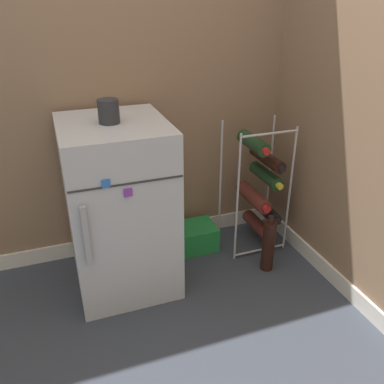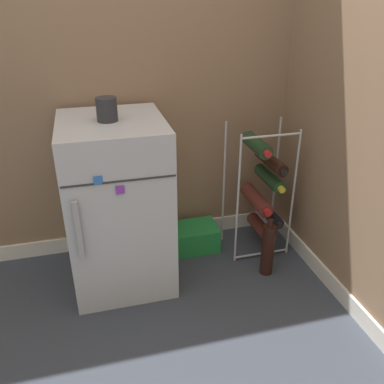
{
  "view_description": "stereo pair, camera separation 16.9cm",
  "coord_description": "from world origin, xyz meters",
  "px_view_note": "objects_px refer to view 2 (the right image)",
  "views": [
    {
      "loc": [
        -0.42,
        -1.51,
        1.37
      ],
      "look_at": [
        0.22,
        0.28,
        0.43
      ],
      "focal_mm": 38.0,
      "sensor_mm": 36.0,
      "label": 1
    },
    {
      "loc": [
        -0.26,
        -1.56,
        1.37
      ],
      "look_at": [
        0.22,
        0.28,
        0.43
      ],
      "focal_mm": 38.0,
      "sensor_mm": 36.0,
      "label": 2
    }
  ],
  "objects_px": {
    "mini_fridge": "(118,204)",
    "soda_box": "(194,237)",
    "fridge_top_cup": "(107,109)",
    "wine_rack": "(263,189)",
    "loose_bottle_floor": "(268,249)"
  },
  "relations": [
    {
      "from": "mini_fridge",
      "to": "soda_box",
      "type": "relative_size",
      "value": 3.18
    },
    {
      "from": "fridge_top_cup",
      "to": "wine_rack",
      "type": "bearing_deg",
      "value": 4.92
    },
    {
      "from": "mini_fridge",
      "to": "fridge_top_cup",
      "type": "distance_m",
      "value": 0.48
    },
    {
      "from": "fridge_top_cup",
      "to": "mini_fridge",
      "type": "bearing_deg",
      "value": 30.71
    },
    {
      "from": "soda_box",
      "to": "loose_bottle_floor",
      "type": "bearing_deg",
      "value": -46.55
    },
    {
      "from": "soda_box",
      "to": "fridge_top_cup",
      "type": "bearing_deg",
      "value": -161.29
    },
    {
      "from": "fridge_top_cup",
      "to": "loose_bottle_floor",
      "type": "xyz_separation_m",
      "value": [
        0.76,
        -0.18,
        -0.75
      ]
    },
    {
      "from": "mini_fridge",
      "to": "wine_rack",
      "type": "bearing_deg",
      "value": 4.51
    },
    {
      "from": "mini_fridge",
      "to": "loose_bottle_floor",
      "type": "xyz_separation_m",
      "value": [
        0.74,
        -0.19,
        -0.28
      ]
    },
    {
      "from": "soda_box",
      "to": "loose_bottle_floor",
      "type": "height_order",
      "value": "loose_bottle_floor"
    },
    {
      "from": "wine_rack",
      "to": "loose_bottle_floor",
      "type": "distance_m",
      "value": 0.35
    },
    {
      "from": "soda_box",
      "to": "wine_rack",
      "type": "bearing_deg",
      "value": -11.85
    },
    {
      "from": "wine_rack",
      "to": "soda_box",
      "type": "distance_m",
      "value": 0.49
    },
    {
      "from": "mini_fridge",
      "to": "wine_rack",
      "type": "distance_m",
      "value": 0.81
    },
    {
      "from": "fridge_top_cup",
      "to": "loose_bottle_floor",
      "type": "distance_m",
      "value": 1.08
    }
  ]
}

